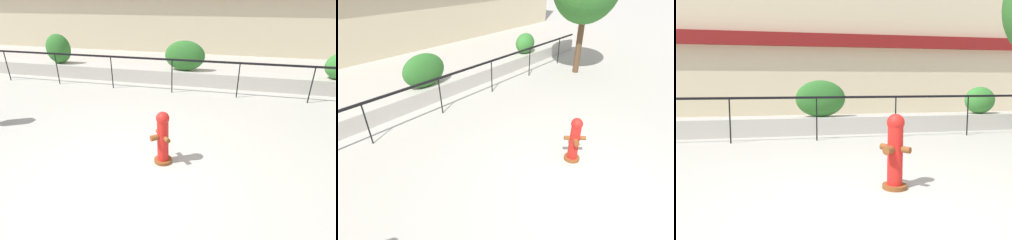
% 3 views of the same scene
% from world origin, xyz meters
% --- Properties ---
extents(ground_plane, '(120.00, 120.00, 0.00)m').
position_xyz_m(ground_plane, '(0.00, 0.00, 0.00)').
color(ground_plane, '#B2ADA3').
extents(building_facade, '(30.00, 1.36, 8.00)m').
position_xyz_m(building_facade, '(0.00, 11.98, 3.99)').
color(building_facade, beige).
rests_on(building_facade, ground).
extents(planter_wall_low, '(18.00, 0.70, 0.50)m').
position_xyz_m(planter_wall_low, '(0.00, 6.00, 0.25)').
color(planter_wall_low, '#B7B2A8').
rests_on(planter_wall_low, ground).
extents(fence_railing_segment, '(15.00, 0.05, 1.15)m').
position_xyz_m(fence_railing_segment, '(-0.00, 4.90, 1.02)').
color(fence_railing_segment, black).
rests_on(fence_railing_segment, ground).
extents(hedge_bush_1, '(1.45, 0.60, 1.06)m').
position_xyz_m(hedge_bush_1, '(0.24, 6.00, 1.03)').
color(hedge_bush_1, '#2D6B28').
rests_on(hedge_bush_1, planter_wall_low).
extents(hedge_bush_2, '(0.99, 0.69, 0.86)m').
position_xyz_m(hedge_bush_2, '(5.37, 6.00, 0.93)').
color(hedge_bush_2, '#387F33').
rests_on(hedge_bush_2, planter_wall_low).
extents(fire_hydrant, '(0.50, 0.50, 1.08)m').
position_xyz_m(fire_hydrant, '(0.68, 0.85, 0.55)').
color(fire_hydrant, brown).
rests_on(fire_hydrant, ground).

